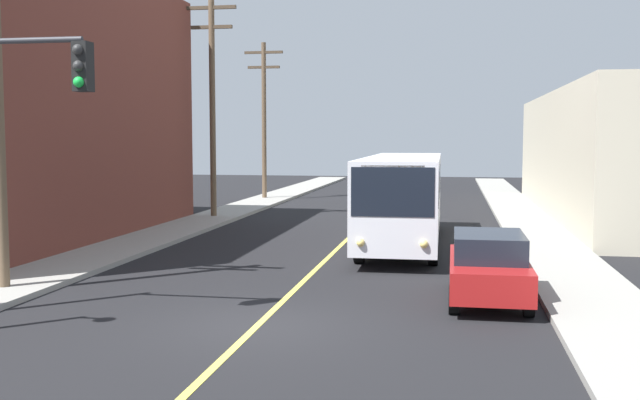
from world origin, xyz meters
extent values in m
plane|color=black|center=(0.00, 0.00, 0.00)|extent=(120.00, 120.00, 0.00)
cube|color=gray|center=(-7.25, 10.00, 0.07)|extent=(2.50, 90.00, 0.15)
cube|color=gray|center=(7.25, 10.00, 0.07)|extent=(2.50, 90.00, 0.15)
cube|color=#D8CC4C|center=(0.00, 15.00, 0.01)|extent=(0.16, 60.00, 0.01)
cube|color=black|center=(-8.54, 10.86, 1.60)|extent=(0.06, 12.53, 1.30)
cube|color=black|center=(-8.54, 10.86, 4.80)|extent=(0.06, 12.53, 1.30)
cube|color=black|center=(-8.54, 10.86, 8.00)|extent=(0.06, 12.53, 1.30)
cube|color=black|center=(8.54, 23.57, 1.60)|extent=(0.06, 17.95, 1.30)
cube|color=silver|center=(2.20, 12.19, 1.83)|extent=(2.69, 12.03, 2.75)
cube|color=black|center=(2.27, 6.21, 2.35)|extent=(2.35, 0.11, 1.40)
cube|color=black|center=(2.13, 18.17, 2.45)|extent=(2.30, 0.11, 1.10)
cube|color=black|center=(0.95, 12.18, 2.35)|extent=(0.18, 10.20, 1.10)
cube|color=black|center=(3.45, 12.21, 2.35)|extent=(0.18, 10.20, 1.10)
cube|color=orange|center=(2.27, 6.22, 2.95)|extent=(1.79, 0.08, 0.30)
sphere|color=#F9D872|center=(1.38, 6.16, 0.90)|extent=(0.24, 0.24, 0.24)
sphere|color=#F9D872|center=(3.16, 6.18, 0.90)|extent=(0.24, 0.24, 0.24)
cylinder|color=black|center=(1.12, 7.98, 0.50)|extent=(0.31, 1.00, 1.00)
cylinder|color=black|center=(3.37, 8.01, 0.50)|extent=(0.31, 1.00, 1.00)
cylinder|color=black|center=(1.03, 15.68, 0.50)|extent=(0.31, 1.00, 1.00)
cylinder|color=black|center=(3.28, 15.70, 0.50)|extent=(0.31, 1.00, 1.00)
cube|color=maroon|center=(4.80, 3.20, 0.67)|extent=(1.81, 4.41, 0.70)
cube|color=black|center=(4.80, 3.20, 1.32)|extent=(1.63, 2.47, 0.60)
cylinder|color=black|center=(3.99, 1.70, 0.32)|extent=(0.22, 0.64, 0.64)
cylinder|color=black|center=(5.59, 1.69, 0.32)|extent=(0.22, 0.64, 0.64)
cylinder|color=black|center=(4.00, 4.70, 0.32)|extent=(0.22, 0.64, 0.64)
cylinder|color=black|center=(5.60, 4.69, 0.32)|extent=(0.22, 0.64, 0.64)
cylinder|color=brown|center=(-7.31, 19.33, 5.35)|extent=(0.28, 0.28, 10.39)
cube|color=#4C3D2D|center=(-7.31, 19.33, 9.94)|extent=(2.40, 0.16, 0.16)
cube|color=#4C3D2D|center=(-7.31, 19.33, 9.04)|extent=(2.00, 0.16, 0.16)
cylinder|color=brown|center=(-7.60, 30.29, 4.92)|extent=(0.28, 0.28, 9.54)
cube|color=#4C3D2D|center=(-7.60, 30.29, 9.09)|extent=(2.40, 0.16, 0.16)
cube|color=#4C3D2D|center=(-7.60, 30.29, 8.19)|extent=(2.00, 0.16, 0.16)
cylinder|color=#2D2D33|center=(-5.20, -0.60, 5.85)|extent=(3.50, 0.12, 0.12)
cube|color=black|center=(-3.45, -0.60, 5.30)|extent=(0.32, 0.36, 1.00)
sphere|color=#2D2D2D|center=(-3.45, -0.79, 5.62)|extent=(0.22, 0.22, 0.22)
sphere|color=#2D2D2D|center=(-3.45, -0.79, 5.30)|extent=(0.22, 0.22, 0.22)
sphere|color=green|center=(-3.45, -0.79, 4.98)|extent=(0.22, 0.22, 0.22)
camera|label=1|loc=(3.92, -14.73, 3.88)|focal=41.90mm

